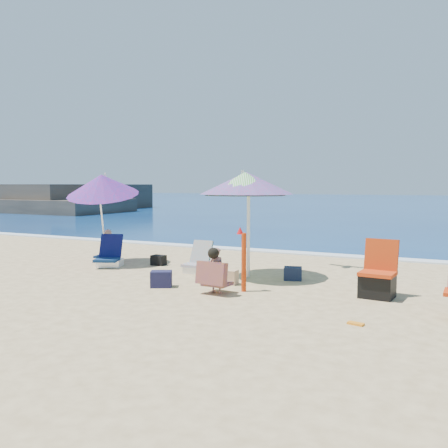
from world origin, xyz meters
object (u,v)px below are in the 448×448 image
at_px(furled_umbrella, 243,256).
at_px(person_center, 215,271).
at_px(umbrella_striped, 245,184).
at_px(chair_rainbow, 198,264).
at_px(chair_navy, 110,258).
at_px(person_left, 107,247).
at_px(umbrella_turquoise, 246,183).
at_px(umbrella_blue, 102,185).
at_px(camp_chair_left, 378,280).

distance_m(furled_umbrella, person_center, 0.57).
height_order(umbrella_striped, chair_rainbow, umbrella_striped).
bearing_deg(person_center, chair_navy, 158.16).
height_order(person_center, person_left, person_center).
distance_m(umbrella_turquoise, umbrella_blue, 3.65).
bearing_deg(person_left, furled_umbrella, -18.74).
relative_size(umbrella_blue, chair_navy, 2.64).
bearing_deg(camp_chair_left, umbrella_turquoise, 166.68).
height_order(furled_umbrella, chair_rainbow, furled_umbrella).
distance_m(umbrella_striped, camp_chair_left, 3.12).
relative_size(umbrella_blue, person_left, 2.85).
relative_size(umbrella_striped, umbrella_blue, 0.94).
xyz_separation_m(chair_rainbow, person_center, (1.24, -1.61, 0.21)).
bearing_deg(person_center, person_left, 154.85).
bearing_deg(camp_chair_left, umbrella_striped, 168.82).
height_order(umbrella_turquoise, umbrella_striped, umbrella_turquoise).
height_order(chair_rainbow, camp_chair_left, camp_chair_left).
height_order(furled_umbrella, person_left, furled_umbrella).
height_order(umbrella_turquoise, chair_rainbow, umbrella_turquoise).
xyz_separation_m(furled_umbrella, camp_chair_left, (2.18, 0.58, -0.34)).
bearing_deg(umbrella_turquoise, furled_umbrella, -68.73).
height_order(umbrella_turquoise, camp_chair_left, umbrella_turquoise).
relative_size(camp_chair_left, person_left, 1.20).
bearing_deg(umbrella_turquoise, umbrella_blue, -179.68).
xyz_separation_m(camp_chair_left, person_center, (-2.53, -0.96, 0.10)).
bearing_deg(chair_rainbow, camp_chair_left, -9.79).
bearing_deg(chair_rainbow, chair_navy, -173.44).
distance_m(umbrella_striped, furled_umbrella, 1.73).
height_order(umbrella_striped, person_center, umbrella_striped).
bearing_deg(chair_rainbow, furled_umbrella, -37.65).
bearing_deg(person_left, chair_navy, -44.99).
relative_size(umbrella_turquoise, person_left, 2.70).
distance_m(chair_navy, person_center, 3.68).
height_order(umbrella_striped, person_left, umbrella_striped).
bearing_deg(umbrella_turquoise, person_left, 176.67).
xyz_separation_m(umbrella_striped, person_left, (-3.75, 0.32, -1.51)).
bearing_deg(person_left, umbrella_striped, -4.94).
bearing_deg(chair_rainbow, person_left, 175.77).
bearing_deg(chair_navy, person_center, -21.84).
bearing_deg(person_center, camp_chair_left, 20.83).
distance_m(camp_chair_left, person_center, 2.71).
height_order(chair_rainbow, person_left, person_left).
bearing_deg(umbrella_striped, umbrella_turquoise, 98.72).
bearing_deg(person_left, camp_chair_left, -7.53).
bearing_deg(person_left, umbrella_turquoise, -3.33).
bearing_deg(chair_navy, camp_chair_left, -3.88).
height_order(furled_umbrella, camp_chair_left, furled_umbrella).
xyz_separation_m(umbrella_turquoise, umbrella_striped, (0.02, -0.11, -0.01)).
distance_m(furled_umbrella, chair_navy, 3.92).
bearing_deg(umbrella_blue, person_left, 110.80).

